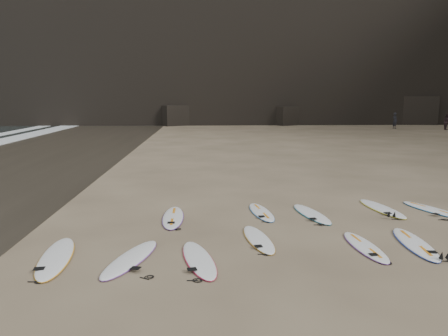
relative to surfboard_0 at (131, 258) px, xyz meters
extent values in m
plane|color=#897559|center=(3.94, 0.75, -0.05)|extent=(240.00, 240.00, 0.00)
cube|color=black|center=(11.94, 45.75, 1.12)|extent=(4.23, 4.46, 2.33)
cube|color=black|center=(28.94, 46.75, 1.75)|extent=(5.95, 5.19, 3.59)
cube|color=black|center=(-2.06, 45.75, 1.20)|extent=(4.49, 4.76, 2.49)
ellipsoid|color=white|center=(0.00, 0.00, 0.00)|extent=(1.34, 2.58, 0.09)
ellipsoid|color=white|center=(1.55, -0.11, 0.00)|extent=(1.08, 2.51, 0.09)
ellipsoid|color=white|center=(3.07, 1.22, 0.00)|extent=(0.86, 2.36, 0.08)
ellipsoid|color=white|center=(5.62, 0.53, 0.00)|extent=(0.70, 2.32, 0.08)
ellipsoid|color=white|center=(6.94, 0.67, 0.00)|extent=(0.83, 2.59, 0.09)
ellipsoid|color=white|center=(0.74, 3.36, 0.00)|extent=(0.63, 2.53, 0.09)
ellipsoid|color=white|center=(3.50, 3.84, 0.00)|extent=(0.83, 2.34, 0.08)
ellipsoid|color=white|center=(5.04, 3.55, 0.00)|extent=(1.02, 2.50, 0.09)
ellipsoid|color=white|center=(7.50, 4.07, 0.00)|extent=(1.00, 2.62, 0.09)
ellipsoid|color=white|center=(9.08, 3.85, 0.00)|extent=(1.38, 2.47, 0.09)
ellipsoid|color=white|center=(-1.72, 0.15, 0.00)|extent=(1.00, 2.82, 0.10)
imported|color=black|center=(23.27, 38.67, 0.85)|extent=(0.59, 0.75, 1.80)
imported|color=black|center=(28.12, 36.61, 0.83)|extent=(0.78, 0.93, 1.74)
camera|label=1|loc=(1.65, -9.52, 3.65)|focal=35.00mm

